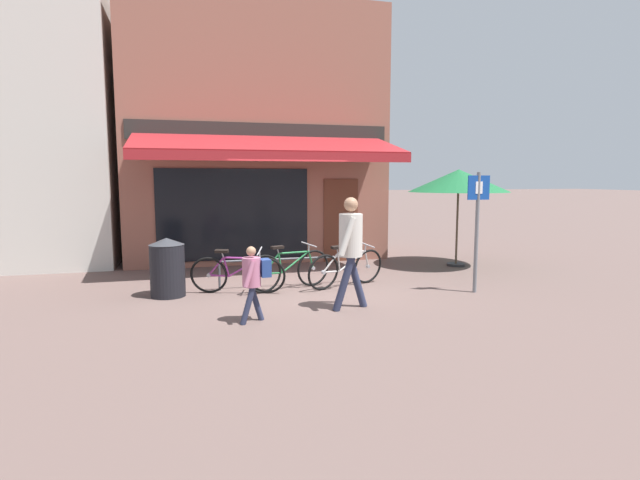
{
  "coord_description": "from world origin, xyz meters",
  "views": [
    {
      "loc": [
        -2.14,
        -9.4,
        2.1
      ],
      "look_at": [
        0.13,
        -1.14,
        1.05
      ],
      "focal_mm": 28.0,
      "sensor_mm": 36.0,
      "label": 1
    }
  ],
  "objects_px": {
    "bicycle_purple": "(237,274)",
    "bicycle_green": "(289,270)",
    "pedestrian_child": "(254,275)",
    "cafe_parasol": "(459,181)",
    "litter_bin": "(167,267)",
    "pedestrian_adult": "(351,241)",
    "parking_sign": "(477,219)",
    "bicycle_silver": "(346,268)"
  },
  "relations": [
    {
      "from": "pedestrian_child",
      "to": "litter_bin",
      "type": "relative_size",
      "value": 1.08
    },
    {
      "from": "bicycle_green",
      "to": "bicycle_silver",
      "type": "distance_m",
      "value": 1.13
    },
    {
      "from": "litter_bin",
      "to": "parking_sign",
      "type": "bearing_deg",
      "value": -12.11
    },
    {
      "from": "bicycle_green",
      "to": "pedestrian_child",
      "type": "xyz_separation_m",
      "value": [
        -0.94,
        -1.99,
        0.31
      ]
    },
    {
      "from": "litter_bin",
      "to": "cafe_parasol",
      "type": "distance_m",
      "value": 6.99
    },
    {
      "from": "bicycle_green",
      "to": "cafe_parasol",
      "type": "xyz_separation_m",
      "value": [
        4.46,
        1.51,
        1.66
      ]
    },
    {
      "from": "bicycle_green",
      "to": "litter_bin",
      "type": "height_order",
      "value": "litter_bin"
    },
    {
      "from": "pedestrian_adult",
      "to": "bicycle_purple",
      "type": "bearing_deg",
      "value": -35.97
    },
    {
      "from": "bicycle_silver",
      "to": "bicycle_purple",
      "type": "bearing_deg",
      "value": 160.08
    },
    {
      "from": "pedestrian_adult",
      "to": "pedestrian_child",
      "type": "xyz_separation_m",
      "value": [
        -1.61,
        -0.35,
        -0.41
      ]
    },
    {
      "from": "litter_bin",
      "to": "pedestrian_adult",
      "type": "bearing_deg",
      "value": -30.3
    },
    {
      "from": "pedestrian_child",
      "to": "parking_sign",
      "type": "height_order",
      "value": "parking_sign"
    },
    {
      "from": "bicycle_silver",
      "to": "parking_sign",
      "type": "distance_m",
      "value": 2.61
    },
    {
      "from": "cafe_parasol",
      "to": "pedestrian_child",
      "type": "bearing_deg",
      "value": -147.08
    },
    {
      "from": "bicycle_purple",
      "to": "pedestrian_child",
      "type": "xyz_separation_m",
      "value": [
        0.04,
        -1.91,
        0.33
      ]
    },
    {
      "from": "bicycle_silver",
      "to": "parking_sign",
      "type": "relative_size",
      "value": 0.79
    },
    {
      "from": "bicycle_purple",
      "to": "parking_sign",
      "type": "xyz_separation_m",
      "value": [
        4.28,
        -1.05,
        1.0
      ]
    },
    {
      "from": "pedestrian_adult",
      "to": "parking_sign",
      "type": "xyz_separation_m",
      "value": [
        2.62,
        0.5,
        0.26
      ]
    },
    {
      "from": "pedestrian_child",
      "to": "cafe_parasol",
      "type": "height_order",
      "value": "cafe_parasol"
    },
    {
      "from": "pedestrian_adult",
      "to": "cafe_parasol",
      "type": "xyz_separation_m",
      "value": [
        3.79,
        3.14,
        0.94
      ]
    },
    {
      "from": "bicycle_silver",
      "to": "pedestrian_adult",
      "type": "bearing_deg",
      "value": -126.62
    },
    {
      "from": "cafe_parasol",
      "to": "litter_bin",
      "type": "bearing_deg",
      "value": -167.65
    },
    {
      "from": "bicycle_purple",
      "to": "parking_sign",
      "type": "distance_m",
      "value": 4.52
    },
    {
      "from": "bicycle_silver",
      "to": "pedestrian_child",
      "type": "xyz_separation_m",
      "value": [
        -2.07,
        -1.93,
        0.32
      ]
    },
    {
      "from": "bicycle_silver",
      "to": "pedestrian_adult",
      "type": "relative_size",
      "value": 0.96
    },
    {
      "from": "bicycle_green",
      "to": "litter_bin",
      "type": "xyz_separation_m",
      "value": [
        -2.21,
        0.05,
        0.14
      ]
    },
    {
      "from": "bicycle_purple",
      "to": "bicycle_green",
      "type": "distance_m",
      "value": 0.99
    },
    {
      "from": "bicycle_purple",
      "to": "bicycle_green",
      "type": "height_order",
      "value": "bicycle_green"
    },
    {
      "from": "bicycle_green",
      "to": "bicycle_silver",
      "type": "bearing_deg",
      "value": -22.13
    },
    {
      "from": "parking_sign",
      "to": "cafe_parasol",
      "type": "bearing_deg",
      "value": 66.2
    },
    {
      "from": "bicycle_silver",
      "to": "pedestrian_adult",
      "type": "height_order",
      "value": "pedestrian_adult"
    },
    {
      "from": "bicycle_silver",
      "to": "pedestrian_child",
      "type": "distance_m",
      "value": 2.85
    },
    {
      "from": "parking_sign",
      "to": "cafe_parasol",
      "type": "relative_size",
      "value": 0.93
    },
    {
      "from": "bicycle_purple",
      "to": "pedestrian_adult",
      "type": "height_order",
      "value": "pedestrian_adult"
    },
    {
      "from": "bicycle_purple",
      "to": "litter_bin",
      "type": "xyz_separation_m",
      "value": [
        -1.23,
        0.13,
        0.16
      ]
    },
    {
      "from": "bicycle_purple",
      "to": "bicycle_green",
      "type": "bearing_deg",
      "value": 22.04
    },
    {
      "from": "bicycle_purple",
      "to": "bicycle_green",
      "type": "relative_size",
      "value": 0.99
    },
    {
      "from": "bicycle_green",
      "to": "cafe_parasol",
      "type": "bearing_deg",
      "value": -0.51
    },
    {
      "from": "pedestrian_adult",
      "to": "cafe_parasol",
      "type": "relative_size",
      "value": 0.77
    },
    {
      "from": "bicycle_green",
      "to": "pedestrian_child",
      "type": "bearing_deg",
      "value": -134.68
    },
    {
      "from": "bicycle_purple",
      "to": "cafe_parasol",
      "type": "distance_m",
      "value": 5.91
    },
    {
      "from": "pedestrian_child",
      "to": "bicycle_silver",
      "type": "bearing_deg",
      "value": -141.8
    }
  ]
}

